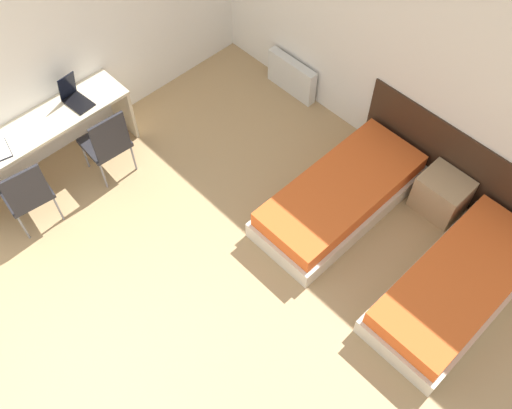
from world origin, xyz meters
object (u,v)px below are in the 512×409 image
Objects in this scene: bed_near_door at (457,286)px; nightstand at (442,194)px; chair_near_notebook at (26,192)px; chair_near_laptop at (107,142)px; laptop at (75,97)px; bed_near_window at (340,196)px.

nightstand reaches higher than bed_near_door.
nightstand is at bearing 55.43° from chair_near_notebook.
chair_near_notebook is at bearing -131.45° from nightstand.
nightstand is 3.67m from chair_near_laptop.
chair_near_laptop is at bearing -6.55° from laptop.
chair_near_notebook reaches higher than bed_near_window.
chair_near_laptop is (-3.62, -1.48, 0.32)m from bed_near_door.
chair_near_notebook is 1.16m from laptop.
bed_near_door is 4.42m from laptop.
bed_near_door is at bearing 0.00° from bed_near_window.
bed_near_window is 1.50m from bed_near_door.
laptop is (-2.62, -1.47, 0.63)m from bed_near_window.
laptop is (-0.50, 0.01, 0.31)m from chair_near_laptop.
bed_near_window is 5.72× the size of laptop.
nightstand is (0.75, 0.78, 0.03)m from bed_near_window.
bed_near_window is at bearing 38.08° from chair_near_laptop.
bed_near_door is 3.93m from chair_near_laptop.
bed_near_window is at bearing 56.21° from chair_near_notebook.
laptop is at bearing -160.38° from bed_near_door.
nightstand is (-0.75, 0.78, 0.03)m from bed_near_door.
laptop is at bearing 123.25° from chair_near_notebook.
laptop is at bearing -177.91° from chair_near_laptop.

